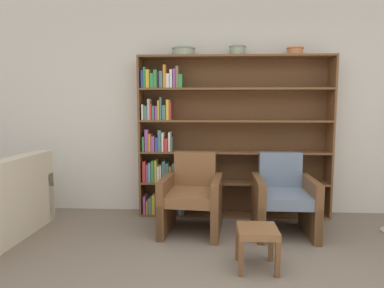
{
  "coord_description": "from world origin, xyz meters",
  "views": [
    {
      "loc": [
        -0.42,
        -2.03,
        1.41
      ],
      "look_at": [
        -0.62,
        1.95,
        0.95
      ],
      "focal_mm": 32.0,
      "sensor_mm": 36.0,
      "label": 1
    }
  ],
  "objects_px": {
    "bookshelf": "(215,139)",
    "armchair_leather": "(192,196)",
    "bowl_slate": "(184,51)",
    "bowl_copper": "(237,50)",
    "footstool": "(257,235)",
    "armchair_cushioned": "(283,198)",
    "bowl_cream": "(295,51)"
  },
  "relations": [
    {
      "from": "bowl_slate",
      "to": "footstool",
      "type": "height_order",
      "value": "bowl_slate"
    },
    {
      "from": "bookshelf",
      "to": "armchair_cushioned",
      "type": "xyz_separation_m",
      "value": [
        0.75,
        -0.59,
        -0.59
      ]
    },
    {
      "from": "bowl_cream",
      "to": "armchair_cushioned",
      "type": "height_order",
      "value": "bowl_cream"
    },
    {
      "from": "bowl_cream",
      "to": "armchair_leather",
      "type": "relative_size",
      "value": 0.24
    },
    {
      "from": "bowl_slate",
      "to": "bowl_copper",
      "type": "distance_m",
      "value": 0.66
    },
    {
      "from": "bowl_slate",
      "to": "armchair_cushioned",
      "type": "bearing_deg",
      "value": -26.78
    },
    {
      "from": "bowl_copper",
      "to": "bowl_cream",
      "type": "bearing_deg",
      "value": 0.0
    },
    {
      "from": "bookshelf",
      "to": "armchair_cushioned",
      "type": "distance_m",
      "value": 1.12
    },
    {
      "from": "bookshelf",
      "to": "armchair_cushioned",
      "type": "height_order",
      "value": "bookshelf"
    },
    {
      "from": "armchair_cushioned",
      "to": "bookshelf",
      "type": "bearing_deg",
      "value": -37.47
    },
    {
      "from": "bowl_slate",
      "to": "bowl_cream",
      "type": "bearing_deg",
      "value": 0.0
    },
    {
      "from": "bowl_slate",
      "to": "footstool",
      "type": "bearing_deg",
      "value": -62.98
    },
    {
      "from": "armchair_leather",
      "to": "armchair_cushioned",
      "type": "distance_m",
      "value": 1.0
    },
    {
      "from": "bowl_copper",
      "to": "bowl_slate",
      "type": "bearing_deg",
      "value": 180.0
    },
    {
      "from": "armchair_cushioned",
      "to": "footstool",
      "type": "relative_size",
      "value": 2.38
    },
    {
      "from": "footstool",
      "to": "bowl_cream",
      "type": "bearing_deg",
      "value": 66.83
    },
    {
      "from": "bowl_cream",
      "to": "armchair_cushioned",
      "type": "distance_m",
      "value": 1.78
    },
    {
      "from": "bookshelf",
      "to": "bowl_slate",
      "type": "distance_m",
      "value": 1.15
    },
    {
      "from": "bookshelf",
      "to": "footstool",
      "type": "height_order",
      "value": "bookshelf"
    },
    {
      "from": "bookshelf",
      "to": "bowl_slate",
      "type": "bearing_deg",
      "value": -177.2
    },
    {
      "from": "armchair_leather",
      "to": "footstool",
      "type": "height_order",
      "value": "armchair_leather"
    },
    {
      "from": "bookshelf",
      "to": "footstool",
      "type": "xyz_separation_m",
      "value": [
        0.34,
        -1.46,
        -0.68
      ]
    },
    {
      "from": "bowl_copper",
      "to": "armchair_cushioned",
      "type": "distance_m",
      "value": 1.84
    },
    {
      "from": "bowl_cream",
      "to": "armchair_leather",
      "type": "distance_m",
      "value": 2.14
    },
    {
      "from": "bowl_slate",
      "to": "armchair_leather",
      "type": "bearing_deg",
      "value": -76.82
    },
    {
      "from": "bookshelf",
      "to": "armchair_leather",
      "type": "xyz_separation_m",
      "value": [
        -0.26,
        -0.59,
        -0.59
      ]
    },
    {
      "from": "armchair_cushioned",
      "to": "bowl_slate",
      "type": "bearing_deg",
      "value": -25.74
    },
    {
      "from": "armchair_leather",
      "to": "footstool",
      "type": "bearing_deg",
      "value": 130.44
    },
    {
      "from": "bowl_cream",
      "to": "bowl_copper",
      "type": "bearing_deg",
      "value": 180.0
    },
    {
      "from": "bowl_slate",
      "to": "armchair_leather",
      "type": "distance_m",
      "value": 1.77
    },
    {
      "from": "bookshelf",
      "to": "bowl_slate",
      "type": "height_order",
      "value": "bowl_slate"
    },
    {
      "from": "bowl_cream",
      "to": "footstool",
      "type": "bearing_deg",
      "value": -113.17
    }
  ]
}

